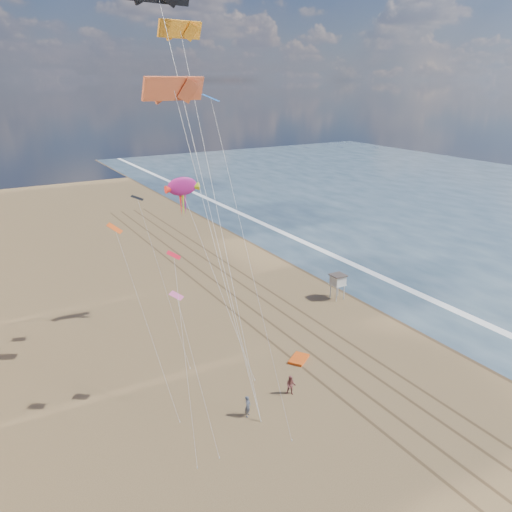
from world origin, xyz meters
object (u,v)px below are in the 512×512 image
Objects in this scene: grounded_kite at (299,359)px; show_kite at (182,187)px; kite_flyer_a at (248,406)px; lifeguard_stand at (338,280)px; kite_flyer_b at (291,385)px.

grounded_kite is 22.51m from show_kite.
lifeguard_stand is at bearing -4.77° from kite_flyer_a.
show_kite is at bearing 136.59° from kite_flyer_b.
show_kite reaches higher than lifeguard_stand.
show_kite is at bearing 79.52° from grounded_kite.
show_kite is (-19.57, 4.07, 13.76)m from lifeguard_stand.
lifeguard_stand is at bearing 3.23° from grounded_kite.
show_kite is 11.12× the size of kite_flyer_a.
grounded_kite is 6.16m from kite_flyer_b.
kite_flyer_a reaches higher than grounded_kite.
lifeguard_stand is 27.25m from kite_flyer_a.
lifeguard_stand is at bearing -11.75° from show_kite.
grounded_kite is at bearing -142.64° from lifeguard_stand.
kite_flyer_a is at bearing -145.45° from lifeguard_stand.
grounded_kite is 0.11× the size of show_kite.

